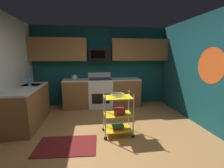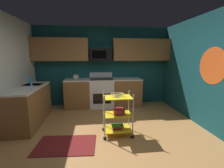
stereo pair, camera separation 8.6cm
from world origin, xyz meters
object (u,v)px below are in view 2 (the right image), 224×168
Objects in this scene: rolling_cart at (118,114)px; kettle at (76,77)px; oven_range at (101,92)px; dish_soap_bottle at (31,82)px; book_stack at (117,127)px; fruit_bowl at (118,95)px; microwave at (101,54)px; mixing_bowl_large at (119,111)px.

kettle is (-1.04, 1.92, 0.54)m from rolling_cart.
kettle reaches higher than oven_range.
book_stack is at bearing -26.20° from dish_soap_bottle.
book_stack is at bearing -61.55° from kettle.
dish_soap_bottle is (-2.05, 1.01, 0.85)m from book_stack.
fruit_bowl is 2.19m from kettle.
book_stack is at bearing 0.00° from rolling_cart.
oven_range is 4.48× the size of book_stack.
microwave reaches higher than kettle.
mixing_bowl_large is 1.03× the size of book_stack.
dish_soap_bottle is (-1.00, -0.92, 0.02)m from kettle.
kettle is 1.36m from dish_soap_bottle.
mixing_bowl_large is at bearing 0.00° from fruit_bowl.
dish_soap_bottle is (-2.08, 1.01, 0.50)m from mixing_bowl_large.
kettle is (-0.81, -0.00, 0.52)m from oven_range.
kettle is at bearing 118.45° from rolling_cart.
fruit_bowl is 1.11× the size of book_stack.
oven_range is 4.04× the size of fruit_bowl.
fruit_bowl is at bearing -26.20° from dish_soap_bottle.
kettle is (-0.81, -0.11, -0.70)m from microwave.
oven_range is 1.97m from book_stack.
mixing_bowl_large is (0.27, -1.93, 0.04)m from oven_range.
kettle is (-1.08, 1.92, 0.48)m from mixing_bowl_large.
microwave is 2.85× the size of book_stack.
rolling_cart is 2.35m from dish_soap_bottle.
kettle is at bearing -179.73° from oven_range.
oven_range is at bearing 98.04° from mixing_bowl_large.
fruit_bowl is (0.24, -2.03, -0.82)m from microwave.
dish_soap_bottle is at bearing 153.80° from rolling_cart.
mixing_bowl_large is 2.37m from dish_soap_bottle.
microwave reaches higher than rolling_cart.
mixing_bowl_large is at bearing -25.80° from dish_soap_bottle.
oven_range reaches higher than mixing_bowl_large.
kettle is 1.32× the size of dish_soap_bottle.
microwave reaches higher than dish_soap_bottle.
mixing_bowl_large reaches higher than book_stack.
oven_range is 1.94m from rolling_cart.
mixing_bowl_large is at bearing 0.00° from rolling_cart.
rolling_cart is 3.73× the size of book_stack.
fruit_bowl is 1.03× the size of kettle.
microwave is 2.40m from rolling_cart.
oven_range is at bearing 26.96° from dish_soap_bottle.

